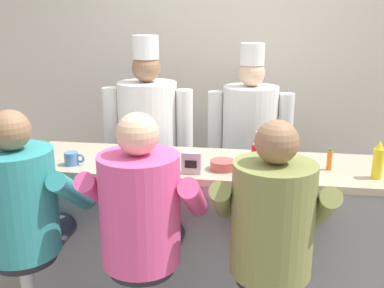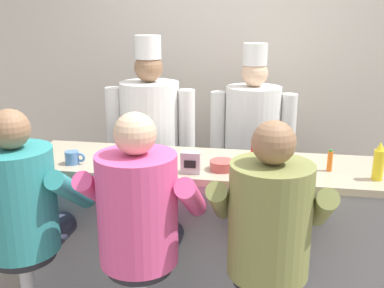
% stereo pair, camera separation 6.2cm
% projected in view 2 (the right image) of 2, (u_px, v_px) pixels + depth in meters
% --- Properties ---
extents(wall_back, '(10.00, 0.06, 2.70)m').
position_uv_depth(wall_back, '(232.00, 78.00, 3.90)').
color(wall_back, beige).
rests_on(wall_back, ground_plane).
extents(diner_counter, '(2.35, 0.60, 1.02)m').
position_uv_depth(diner_counter, '(211.00, 238.00, 2.86)').
color(diner_counter, gray).
rests_on(diner_counter, ground_plane).
extents(ketchup_bottle_red, '(0.06, 0.06, 0.23)m').
position_uv_depth(ketchup_bottle_red, '(256.00, 157.00, 2.48)').
color(ketchup_bottle_red, red).
rests_on(ketchup_bottle_red, diner_counter).
extents(mustard_bottle_yellow, '(0.06, 0.06, 0.21)m').
position_uv_depth(mustard_bottle_yellow, '(379.00, 162.00, 2.41)').
color(mustard_bottle_yellow, yellow).
rests_on(mustard_bottle_yellow, diner_counter).
extents(hot_sauce_bottle_orange, '(0.03, 0.03, 0.13)m').
position_uv_depth(hot_sauce_bottle_orange, '(330.00, 161.00, 2.56)').
color(hot_sauce_bottle_orange, orange).
rests_on(hot_sauce_bottle_orange, diner_counter).
extents(water_pitcher_clear, '(0.14, 0.12, 0.21)m').
position_uv_depth(water_pitcher_clear, '(266.00, 150.00, 2.60)').
color(water_pitcher_clear, silver).
rests_on(water_pitcher_clear, diner_counter).
extents(breakfast_plate, '(0.23, 0.23, 0.05)m').
position_uv_depth(breakfast_plate, '(129.00, 159.00, 2.74)').
color(breakfast_plate, white).
rests_on(breakfast_plate, diner_counter).
extents(cereal_bowl, '(0.15, 0.15, 0.06)m').
position_uv_depth(cereal_bowl, '(222.00, 165.00, 2.59)').
color(cereal_bowl, '#B24C47').
rests_on(cereal_bowl, diner_counter).
extents(coffee_mug_blue, '(0.13, 0.08, 0.08)m').
position_uv_depth(coffee_mug_blue, '(73.00, 158.00, 2.69)').
color(coffee_mug_blue, '#4C7AB2').
rests_on(coffee_mug_blue, diner_counter).
extents(napkin_dispenser_chrome, '(0.11, 0.07, 0.12)m').
position_uv_depth(napkin_dispenser_chrome, '(191.00, 162.00, 2.53)').
color(napkin_dispenser_chrome, silver).
rests_on(napkin_dispenser_chrome, diner_counter).
extents(diner_seated_teal, '(0.60, 0.60, 1.44)m').
position_uv_depth(diner_seated_teal, '(22.00, 206.00, 2.38)').
color(diner_seated_teal, '#B2B5BA').
rests_on(diner_seated_teal, ground_plane).
extents(diner_seated_pink, '(0.61, 0.60, 1.45)m').
position_uv_depth(diner_seated_pink, '(140.00, 215.00, 2.28)').
color(diner_seated_pink, '#B2B5BA').
rests_on(diner_seated_pink, ground_plane).
extents(diner_seated_olive, '(0.60, 0.59, 1.44)m').
position_uv_depth(diner_seated_olive, '(269.00, 226.00, 2.17)').
color(diner_seated_olive, '#B2B5BA').
rests_on(diner_seated_olive, ground_plane).
extents(cook_in_whites_near, '(0.68, 0.44, 1.74)m').
position_uv_depth(cook_in_whites_near, '(151.00, 142.00, 3.40)').
color(cook_in_whites_near, '#232328').
rests_on(cook_in_whites_near, ground_plane).
extents(cook_in_whites_far, '(0.66, 0.42, 1.68)m').
position_uv_depth(cook_in_whites_far, '(252.00, 142.00, 3.50)').
color(cook_in_whites_far, '#232328').
rests_on(cook_in_whites_far, ground_plane).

